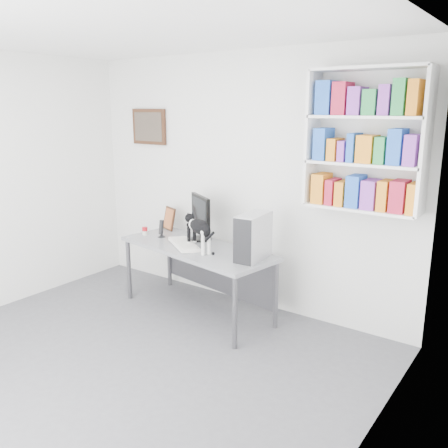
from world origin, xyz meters
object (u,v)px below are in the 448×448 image
object	(u,v)px
bookshelf	(365,141)
leaning_print	(169,218)
keyboard	(184,244)
pc_tower	(253,237)
speaker	(161,228)
soup_can	(145,231)
desk	(197,280)
monitor	(201,217)
cat	(199,235)

from	to	relation	value
bookshelf	leaning_print	xyz separation A→B (m)	(-2.25, -0.06, -0.98)
keyboard	pc_tower	distance (m)	0.84
speaker	soup_can	world-z (taller)	speaker
bookshelf	speaker	world-z (taller)	bookshelf
speaker	leaning_print	world-z (taller)	leaning_print
desk	monitor	bearing A→B (deg)	126.23
desk	monitor	world-z (taller)	monitor
desk	cat	world-z (taller)	cat
leaning_print	cat	bearing A→B (deg)	-8.61
bookshelf	speaker	size ratio (longest dim) A/B	6.12
monitor	soup_can	distance (m)	0.71
speaker	leaning_print	xyz separation A→B (m)	(-0.16, 0.31, 0.04)
bookshelf	desk	xyz separation A→B (m)	(-1.55, -0.42, -1.49)
desk	monitor	xyz separation A→B (m)	(-0.12, 0.23, 0.61)
speaker	leaning_print	bearing A→B (deg)	124.12
desk	pc_tower	bearing A→B (deg)	8.40
desk	leaning_print	bearing A→B (deg)	161.84
monitor	pc_tower	world-z (taller)	monitor
desk	speaker	world-z (taller)	speaker
monitor	keyboard	bearing A→B (deg)	-58.31
pc_tower	soup_can	bearing A→B (deg)	173.84
monitor	speaker	distance (m)	0.48
cat	soup_can	bearing A→B (deg)	-161.28
bookshelf	soup_can	xyz separation A→B (m)	(-2.31, -0.41, -1.08)
monitor	cat	xyz separation A→B (m)	(0.23, -0.33, -0.08)
keyboard	cat	world-z (taller)	cat
monitor	leaning_print	distance (m)	0.60
bookshelf	speaker	bearing A→B (deg)	-169.95
monitor	speaker	bearing A→B (deg)	-126.16
keyboard	speaker	xyz separation A→B (m)	(-0.42, 0.12, 0.08)
pc_tower	leaning_print	xyz separation A→B (m)	(-1.39, 0.37, -0.08)
bookshelf	desk	world-z (taller)	bookshelf
speaker	pc_tower	bearing A→B (deg)	4.03
leaning_print	bookshelf	bearing A→B (deg)	22.45
leaning_print	cat	world-z (taller)	cat
pc_tower	leaning_print	world-z (taller)	pc_tower
bookshelf	monitor	distance (m)	1.89
monitor	leaning_print	world-z (taller)	monitor
pc_tower	monitor	bearing A→B (deg)	158.48
pc_tower	soup_can	world-z (taller)	pc_tower
speaker	cat	distance (m)	0.68
keyboard	soup_can	size ratio (longest dim) A/B	5.85
cat	bookshelf	bearing A→B (deg)	46.26
monitor	leaning_print	size ratio (longest dim) A/B	1.82
keyboard	cat	bearing A→B (deg)	24.62
bookshelf	cat	distance (m)	1.80
bookshelf	cat	world-z (taller)	bookshelf
bookshelf	cat	xyz separation A→B (m)	(-1.43, -0.52, -0.95)
keyboard	monitor	bearing A→B (deg)	123.96
desk	keyboard	distance (m)	0.41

